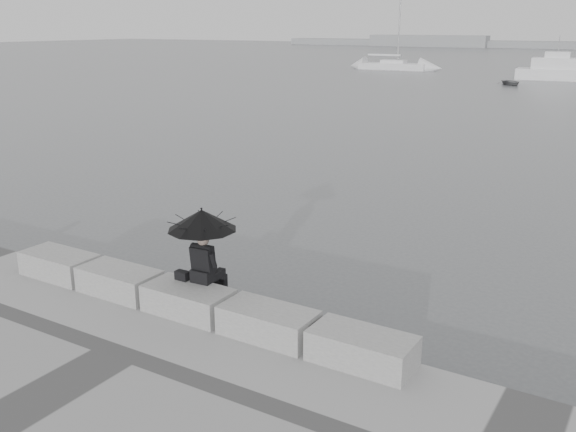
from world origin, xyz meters
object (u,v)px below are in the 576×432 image
Objects in this scene: sailboat_left at (393,65)px; dinghy at (511,82)px; motor_cruiser at (566,71)px; seated_person at (202,228)px.

sailboat_left is 4.55× the size of dinghy.
sailboat_left reaches higher than motor_cruiser.
motor_cruiser is (20.98, -5.66, 0.38)m from sailboat_left.
seated_person is 0.49× the size of dinghy.
dinghy is (17.54, -13.90, -0.27)m from sailboat_left.
motor_cruiser is (-3.59, 62.67, -1.13)m from seated_person.
sailboat_left is 1.32× the size of motor_cruiser.
motor_cruiser is 3.43× the size of dinghy.
seated_person is at bearing -121.26° from dinghy.
seated_person is at bearing -92.87° from motor_cruiser.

